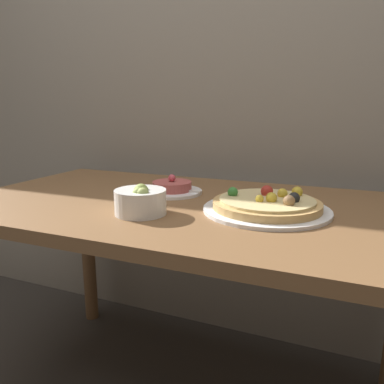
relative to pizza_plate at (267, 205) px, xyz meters
name	(u,v)px	position (x,y,z in m)	size (l,w,h in m)	color
back_wall	(237,29)	(-0.25, 0.52, 0.56)	(8.00, 0.05, 2.60)	gray
dining_table	(186,231)	(-0.25, 0.01, -0.11)	(1.41, 0.77, 0.72)	brown
pizza_plate	(267,205)	(0.00, 0.00, 0.00)	(0.35, 0.35, 0.07)	white
tartare_plate	(172,188)	(-0.34, 0.10, 0.00)	(0.21, 0.21, 0.06)	white
small_bowl	(141,201)	(-0.31, -0.15, 0.02)	(0.14, 0.14, 0.08)	white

